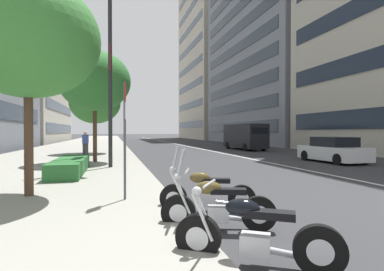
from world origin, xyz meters
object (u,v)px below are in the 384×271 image
(parking_sign_by_curb, at_px, (125,126))
(pedestrian_on_plaza, at_px, (85,144))
(car_far_down_avenue, at_px, (333,151))
(motorcycle_far_end_row, at_px, (254,236))
(motorcycle_under_tarp, at_px, (216,206))
(street_lamp_with_banners, at_px, (115,47))
(motorcycle_nearest_camera, at_px, (205,193))
(street_tree_far_plaza, at_px, (95,102))
(delivery_van_ahead, at_px, (245,136))
(street_tree_by_lamp_post, at_px, (28,38))
(street_tree_mid_sidewalk, at_px, (95,81))

(parking_sign_by_curb, xyz_separation_m, pedestrian_on_plaza, (13.76, 2.08, -0.94))
(car_far_down_avenue, bearing_deg, motorcycle_far_end_row, 135.27)
(motorcycle_under_tarp, distance_m, pedestrian_on_plaza, 16.47)
(motorcycle_far_end_row, bearing_deg, pedestrian_on_plaza, -46.31)
(motorcycle_far_end_row, height_order, street_lamp_with_banners, street_lamp_with_banners)
(motorcycle_nearest_camera, bearing_deg, pedestrian_on_plaza, -57.87)
(motorcycle_under_tarp, relative_size, parking_sign_by_curb, 0.71)
(motorcycle_far_end_row, bearing_deg, street_tree_far_plaza, -49.17)
(motorcycle_under_tarp, bearing_deg, delivery_van_ahead, -96.99)
(delivery_van_ahead, height_order, street_tree_by_lamp_post, street_tree_by_lamp_post)
(delivery_van_ahead, distance_m, street_tree_by_lamp_post, 23.85)
(street_tree_by_lamp_post, xyz_separation_m, street_tree_far_plaza, (15.55, -0.76, -0.17))
(motorcycle_far_end_row, relative_size, street_tree_far_plaza, 0.35)
(street_tree_far_plaza, xyz_separation_m, pedestrian_on_plaza, (-2.85, 0.47, -3.01))
(street_lamp_with_banners, xyz_separation_m, pedestrian_on_plaza, (6.85, 1.92, -4.68))
(street_tree_mid_sidewalk, xyz_separation_m, pedestrian_on_plaza, (4.01, 0.84, -3.55))
(street_tree_far_plaza, relative_size, pedestrian_on_plaza, 3.29)
(motorcycle_far_end_row, distance_m, delivery_van_ahead, 25.89)
(street_tree_by_lamp_post, bearing_deg, street_lamp_with_banners, -20.67)
(motorcycle_nearest_camera, relative_size, street_lamp_with_banners, 0.22)
(motorcycle_under_tarp, distance_m, street_tree_by_lamp_post, 6.36)
(motorcycle_under_tarp, height_order, street_lamp_with_banners, street_lamp_with_banners)
(street_lamp_with_banners, distance_m, pedestrian_on_plaza, 8.51)
(street_lamp_with_banners, relative_size, street_tree_mid_sidewalk, 1.57)
(motorcycle_nearest_camera, relative_size, street_tree_by_lamp_post, 0.37)
(motorcycle_under_tarp, height_order, parking_sign_by_curb, parking_sign_by_curb)
(delivery_van_ahead, bearing_deg, street_tree_mid_sidewalk, 124.58)
(motorcycle_nearest_camera, distance_m, street_tree_mid_sidewalk, 11.93)
(delivery_van_ahead, height_order, parking_sign_by_curb, parking_sign_by_curb)
(street_lamp_with_banners, distance_m, street_tree_by_lamp_post, 6.43)
(street_lamp_with_banners, height_order, street_tree_mid_sidewalk, street_lamp_with_banners)
(motorcycle_far_end_row, xyz_separation_m, motorcycle_under_tarp, (1.54, -0.01, 0.02))
(motorcycle_far_end_row, bearing_deg, motorcycle_under_tarp, -58.32)
(delivery_van_ahead, height_order, pedestrian_on_plaza, delivery_van_ahead)
(pedestrian_on_plaza, bearing_deg, street_tree_by_lamp_post, -123.32)
(car_far_down_avenue, height_order, street_tree_far_plaza, street_tree_far_plaza)
(motorcycle_far_end_row, relative_size, street_tree_by_lamp_post, 0.35)
(car_far_down_avenue, distance_m, street_lamp_with_banners, 13.24)
(parking_sign_by_curb, height_order, pedestrian_on_plaza, parking_sign_by_curb)
(motorcycle_far_end_row, relative_size, motorcycle_under_tarp, 0.96)
(parking_sign_by_curb, height_order, street_lamp_with_banners, street_lamp_with_banners)
(delivery_van_ahead, bearing_deg, car_far_down_avenue, 177.55)
(car_far_down_avenue, height_order, parking_sign_by_curb, parking_sign_by_curb)
(street_tree_mid_sidewalk, bearing_deg, motorcycle_under_tarp, -167.04)
(motorcycle_under_tarp, distance_m, delivery_van_ahead, 24.49)
(street_lamp_with_banners, relative_size, street_tree_by_lamp_post, 1.70)
(car_far_down_avenue, xyz_separation_m, street_tree_mid_sidewalk, (2.36, 13.34, 3.85))
(delivery_van_ahead, xyz_separation_m, pedestrian_on_plaza, (-5.99, 14.25, -0.35))
(motorcycle_nearest_camera, height_order, street_tree_mid_sidewalk, street_tree_mid_sidewalk)
(delivery_van_ahead, xyz_separation_m, street_lamp_with_banners, (-12.84, 12.33, 4.33))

